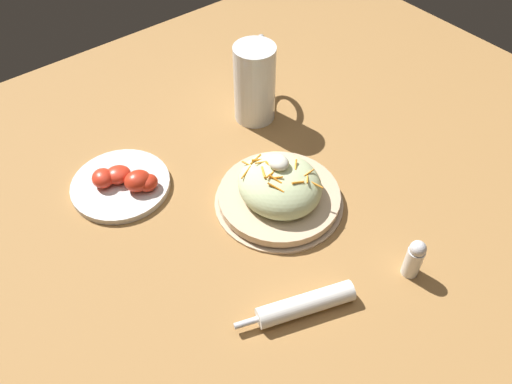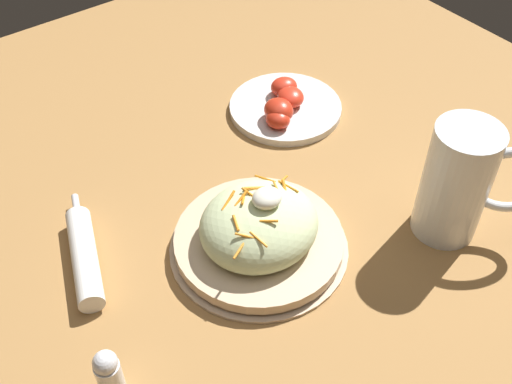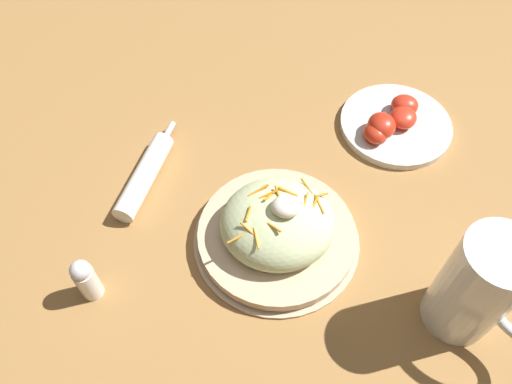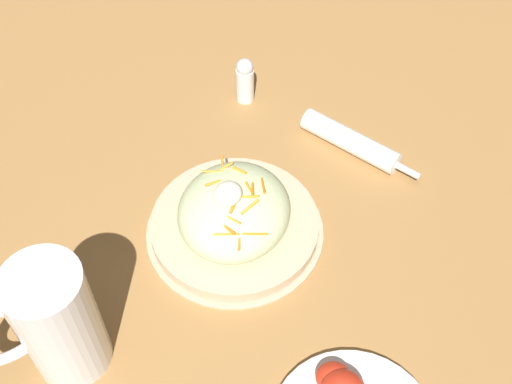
% 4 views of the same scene
% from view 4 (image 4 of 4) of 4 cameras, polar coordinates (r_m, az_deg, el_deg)
% --- Properties ---
extents(ground_plane, '(1.43, 1.43, 0.00)m').
position_cam_4_polar(ground_plane, '(0.88, -2.43, -0.29)').
color(ground_plane, '#9E703D').
extents(salad_plate, '(0.23, 0.23, 0.10)m').
position_cam_4_polar(salad_plate, '(0.81, -1.91, -2.24)').
color(salad_plate, '#D1B28E').
rests_on(salad_plate, ground_plane).
extents(beer_mug, '(0.12, 0.13, 0.16)m').
position_cam_4_polar(beer_mug, '(0.72, -17.09, -11.05)').
color(beer_mug, white).
rests_on(beer_mug, ground_plane).
extents(napkin_roll, '(0.08, 0.18, 0.03)m').
position_cam_4_polar(napkin_roll, '(0.93, 8.32, 4.41)').
color(napkin_roll, white).
rests_on(napkin_roll, ground_plane).
extents(salt_shaker, '(0.03, 0.03, 0.07)m').
position_cam_4_polar(salt_shaker, '(0.98, -0.97, 9.80)').
color(salt_shaker, white).
rests_on(salt_shaker, ground_plane).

